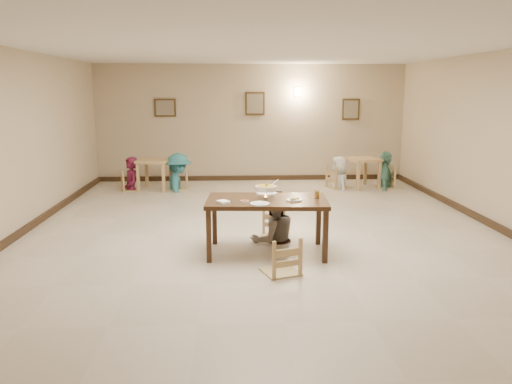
{
  "coord_description": "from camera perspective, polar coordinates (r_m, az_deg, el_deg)",
  "views": [
    {
      "loc": [
        -0.53,
        -8.04,
        2.33
      ],
      "look_at": [
        -0.16,
        -0.67,
        0.83
      ],
      "focal_mm": 35.0,
      "sensor_mm": 36.0,
      "label": 1
    }
  ],
  "objects": [
    {
      "name": "wall_right",
      "position": [
        9.26,
        26.53,
        5.17
      ],
      "size": [
        0.0,
        10.0,
        10.0
      ],
      "primitive_type": "plane",
      "rotation": [
        1.57,
        0.0,
        -1.57
      ],
      "color": "#C3AD8D",
      "rests_on": "floor"
    },
    {
      "name": "bg_diner_b",
      "position": [
        12.0,
        -8.95,
        4.41
      ],
      "size": [
        0.81,
        1.21,
        1.75
      ],
      "primitive_type": "imported",
      "rotation": [
        0.0,
        0.0,
        1.72
      ],
      "color": "teal",
      "rests_on": "floor"
    },
    {
      "name": "chair_near",
      "position": [
        6.44,
        2.86,
        -5.29
      ],
      "size": [
        0.44,
        0.44,
        0.94
      ],
      "rotation": [
        0.0,
        0.0,
        3.47
      ],
      "color": "tan",
      "rests_on": "floor"
    },
    {
      "name": "chili_dish",
      "position": [
        6.98,
        -1.29,
        -1.01
      ],
      "size": [
        0.12,
        0.12,
        0.02
      ],
      "color": "white",
      "rests_on": "main_table"
    },
    {
      "name": "picture_b",
      "position": [
        13.01,
        -0.12,
        10.07
      ],
      "size": [
        0.5,
        0.04,
        0.6
      ],
      "color": "#3C2A13",
      "rests_on": "wall_back"
    },
    {
      "name": "main_table",
      "position": [
        7.16,
        1.25,
        -1.46
      ],
      "size": [
        1.77,
        1.07,
        0.8
      ],
      "rotation": [
        0.0,
        0.0,
        -0.06
      ],
      "color": "#3C2413",
      "rests_on": "floor"
    },
    {
      "name": "picture_a",
      "position": [
        13.11,
        -10.35,
        9.46
      ],
      "size": [
        0.55,
        0.04,
        0.45
      ],
      "color": "#3C2A13",
      "rests_on": "wall_back"
    },
    {
      "name": "bg_chair_ll",
      "position": [
        12.16,
        -14.15,
        2.27
      ],
      "size": [
        0.42,
        0.42,
        0.9
      ],
      "rotation": [
        0.0,
        0.0,
        1.89
      ],
      "color": "tan",
      "rests_on": "floor"
    },
    {
      "name": "bg_chair_lr",
      "position": [
        12.05,
        -8.88,
        2.4
      ],
      "size": [
        0.42,
        0.42,
        0.9
      ],
      "rotation": [
        0.0,
        0.0,
        -1.44
      ],
      "color": "tan",
      "rests_on": "floor"
    },
    {
      "name": "main_diner",
      "position": [
        7.77,
        2.07,
        0.11
      ],
      "size": [
        0.92,
        0.82,
        1.59
      ],
      "primitive_type": "imported",
      "rotation": [
        0.0,
        0.0,
        3.47
      ],
      "color": "gray",
      "rests_on": "floor"
    },
    {
      "name": "curry_warmer",
      "position": [
        7.1,
        1.14,
        0.42
      ],
      "size": [
        0.34,
        0.3,
        0.27
      ],
      "color": "silver",
      "rests_on": "main_table"
    },
    {
      "name": "baseboard_right",
      "position": [
        9.49,
        25.59,
        -3.48
      ],
      "size": [
        0.06,
        10.0,
        0.12
      ],
      "primitive_type": "cube",
      "color": "#312114",
      "rests_on": "floor"
    },
    {
      "name": "napkin_cutlery",
      "position": [
        6.91,
        -3.73,
        -1.14
      ],
      "size": [
        0.24,
        0.28,
        0.03
      ],
      "color": "white",
      "rests_on": "main_table"
    },
    {
      "name": "bg_chair_rl",
      "position": [
        12.26,
        9.5,
        2.84
      ],
      "size": [
        0.48,
        0.48,
        1.03
      ],
      "rotation": [
        0.0,
        0.0,
        1.93
      ],
      "color": "tan",
      "rests_on": "floor"
    },
    {
      "name": "baseboard_back",
      "position": [
        13.21,
        -0.55,
        1.63
      ],
      "size": [
        8.0,
        0.06,
        0.12
      ],
      "primitive_type": "cube",
      "color": "#312114",
      "rests_on": "floor"
    },
    {
      "name": "floor",
      "position": [
        8.38,
        0.86,
        -4.62
      ],
      "size": [
        10.0,
        10.0,
        0.0
      ],
      "primitive_type": "plane",
      "color": "beige",
      "rests_on": "ground"
    },
    {
      "name": "bg_diner_a",
      "position": [
        12.11,
        -14.23,
        3.89
      ],
      "size": [
        0.59,
        0.69,
        1.59
      ],
      "primitive_type": "imported",
      "rotation": [
        0.0,
        0.0,
        5.15
      ],
      "color": "maroon",
      "rests_on": "floor"
    },
    {
      "name": "baseboard_left",
      "position": [
        9.03,
        -25.23,
        -4.17
      ],
      "size": [
        0.06,
        10.0,
        0.12
      ],
      "primitive_type": "cube",
      "color": "#312114",
      "rests_on": "floor"
    },
    {
      "name": "ceiling",
      "position": [
        8.08,
        0.93,
        16.27
      ],
      "size": [
        10.0,
        10.0,
        0.0
      ],
      "primitive_type": "plane",
      "color": "silver",
      "rests_on": "wall_back"
    },
    {
      "name": "drink_glass",
      "position": [
        7.25,
        6.97,
        -0.21
      ],
      "size": [
        0.07,
        0.07,
        0.13
      ],
      "color": "white",
      "rests_on": "main_table"
    },
    {
      "name": "wall_sconce",
      "position": [
        13.11,
        4.79,
        11.35
      ],
      "size": [
        0.16,
        0.05,
        0.22
      ],
      "primitive_type": "cube",
      "color": "#FFD88C",
      "rests_on": "wall_back"
    },
    {
      "name": "chair_far",
      "position": [
        7.94,
        1.89,
        -2.33
      ],
      "size": [
        0.41,
        0.41,
        0.86
      ],
      "rotation": [
        0.0,
        0.0,
        -0.22
      ],
      "color": "tan",
      "rests_on": "floor"
    },
    {
      "name": "bg_chair_rr",
      "position": [
        12.54,
        14.55,
        2.74
      ],
      "size": [
        0.47,
        0.47,
        0.99
      ],
      "rotation": [
        0.0,
        0.0,
        -1.74
      ],
      "color": "tan",
      "rests_on": "floor"
    },
    {
      "name": "rice_plate_near",
      "position": [
        6.8,
        0.43,
        -1.33
      ],
      "size": [
        0.27,
        0.27,
        0.06
      ],
      "color": "white",
      "rests_on": "main_table"
    },
    {
      "name": "rice_plate_far",
      "position": [
        7.46,
        1.26,
        -0.16
      ],
      "size": [
        0.32,
        0.32,
        0.07
      ],
      "color": "white",
      "rests_on": "main_table"
    },
    {
      "name": "bg_table_left",
      "position": [
        12.11,
        -11.53,
        3.05
      ],
      "size": [
        0.84,
        0.84,
        0.73
      ],
      "rotation": [
        0.0,
        0.0,
        -0.16
      ],
      "color": "tan",
      "rests_on": "floor"
    },
    {
      "name": "bg_table_right",
      "position": [
        12.41,
        12.03,
        3.2
      ],
      "size": [
        0.92,
        0.92,
        0.72
      ],
      "rotation": [
        0.0,
        0.0,
        0.33
      ],
      "color": "tan",
      "rests_on": "floor"
    },
    {
      "name": "bg_diner_c",
      "position": [
        12.22,
        9.54,
        4.03
      ],
      "size": [
        0.63,
        0.83,
        1.54
      ],
      "primitive_type": "imported",
      "rotation": [
        0.0,
        0.0,
        4.91
      ],
      "color": "silver",
      "rests_on": "floor"
    },
    {
      "name": "picture_c",
      "position": [
        13.37,
        10.79,
        9.26
      ],
      "size": [
        0.45,
        0.04,
        0.55
      ],
      "color": "#3C2A13",
      "rests_on": "wall_back"
    },
    {
      "name": "wall_front",
      "position": [
        3.19,
        6.83,
        -3.63
      ],
      "size": [
        10.0,
        0.0,
        10.0
      ],
      "primitive_type": "plane",
      "rotation": [
        -1.57,
        0.0,
        0.0
      ],
      "color": "#C3AD8D",
      "rests_on": "floor"
    },
    {
      "name": "wall_left",
      "position": [
        8.79,
        -26.22,
        4.92
      ],
      "size": [
        0.0,
        10.0,
        10.0
      ],
      "primitive_type": "plane",
      "rotation": [
        1.57,
        0.0,
        1.57
      ],
      "color": "#C3AD8D",
      "rests_on": "floor"
    },
    {
      "name": "bg_diner_d",
      "position": [
        12.49,
        14.64,
        4.51
      ],
      "size": [
        0.69,
        1.12,
        1.78
      ],
      "primitive_type": "imported",
      "rotation": [
        0.0,
        0.0,
        1.3
      ],
      "color": "#569A85",
      "rests_on": "floor"
    },
    {
      "name": "wall_back",
      "position": [
        13.07,
        -0.57,
        7.88
      ],
      "size": [
        10.0,
        0.0,
        10.0
      ],
      "primitive_type": "plane",
      "rotation": [
        1.57,
        0.0,
        0.0
      ],
      "color": "#C3AD8D",
      "rests_on": "floor"
    },
    {
      "name": "fried_plate",
      "position": [
        7.05,
        4.38,
        -0.87
      ],
      "size": [
        0.23,
        0.23,
        0.05
      ],
      "color": "white",
      "rests_on": "main_table"
    }
  ]
}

